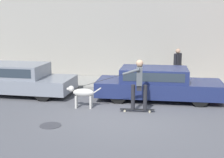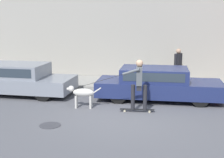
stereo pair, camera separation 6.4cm
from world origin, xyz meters
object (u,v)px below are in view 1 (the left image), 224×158
at_px(parked_car_1, 157,84).
at_px(pedestrian_with_bag, 178,64).
at_px(dog, 82,93).
at_px(parked_car_0, 17,79).
at_px(skateboarder, 139,82).

relative_size(parked_car_1, pedestrian_with_bag, 3.02).
relative_size(dog, pedestrian_with_bag, 0.78).
height_order(parked_car_0, skateboarder, skateboarder).
height_order(parked_car_1, pedestrian_with_bag, pedestrian_with_bag).
height_order(dog, skateboarder, skateboarder).
xyz_separation_m(parked_car_0, parked_car_1, (5.50, -0.00, -0.02)).
distance_m(skateboarder, pedestrian_with_bag, 4.44).
bearing_deg(parked_car_1, skateboarder, -109.68).
bearing_deg(dog, skateboarder, 173.87).
bearing_deg(parked_car_0, dog, -24.04).
height_order(parked_car_0, dog, parked_car_0).
distance_m(parked_car_0, skateboarder, 5.19).
relative_size(dog, skateboarder, 0.42).
xyz_separation_m(skateboarder, pedestrian_with_bag, (1.44, 4.20, -0.01)).
xyz_separation_m(dog, pedestrian_with_bag, (3.36, 4.06, 0.46)).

